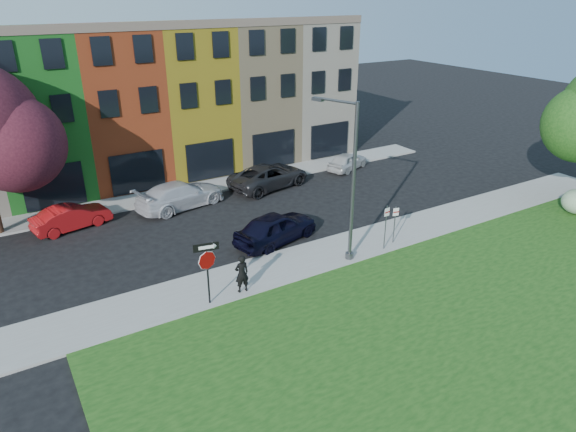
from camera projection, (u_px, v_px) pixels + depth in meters
ground at (355, 285)px, 23.10m from camera, size 120.00×120.00×0.00m
sidewalk_near at (349, 247)px, 26.37m from camera, size 40.00×3.00×0.12m
sidewalk_far at (176, 193)px, 33.41m from camera, size 40.00×2.40×0.12m
rowhouse_block at (147, 100)px, 36.50m from camera, size 30.00×10.12×10.00m
stop_sign at (207, 261)px, 20.78m from camera, size 1.04×0.25×2.81m
man at (242, 274)px, 22.08m from camera, size 0.67×0.47×1.75m
sedan_near at (276, 228)px, 26.78m from camera, size 4.32×5.76×1.63m
parked_car_red at (71, 217)px, 28.33m from camera, size 3.15×4.76×1.37m
parked_car_silver at (180, 195)px, 31.09m from camera, size 4.53×6.47×1.61m
parked_car_dark at (269, 176)px, 34.28m from camera, size 4.95×6.76×1.58m
parked_car_white at (347, 161)px, 37.76m from camera, size 4.09×4.79×1.28m
street_lamp at (349, 183)px, 23.75m from camera, size 1.15×2.47×7.66m
parking_sign_a at (386, 223)px, 25.51m from camera, size 0.32×0.09×2.37m
parking_sign_b at (395, 220)px, 26.23m from camera, size 0.32×0.12×2.03m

